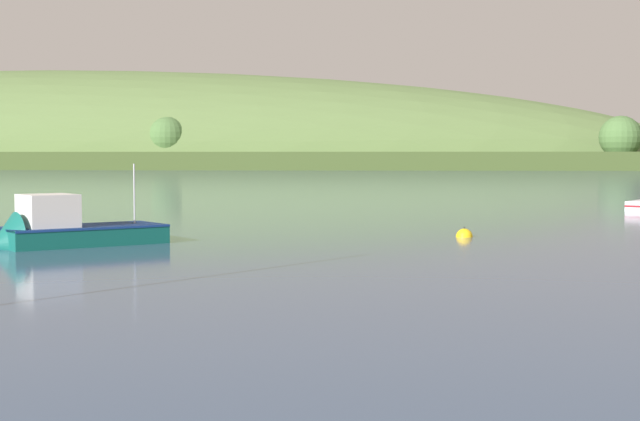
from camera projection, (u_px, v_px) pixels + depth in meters
far_shoreline_hill at (46, 167)px, 274.31m from camera, size 485.23×120.50×54.54m
fishing_boat_moored at (66, 236)px, 37.06m from camera, size 6.84×5.90×4.15m
mooring_buoy_midchannel at (467, 237)px, 41.07m from camera, size 0.71×0.71×0.79m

